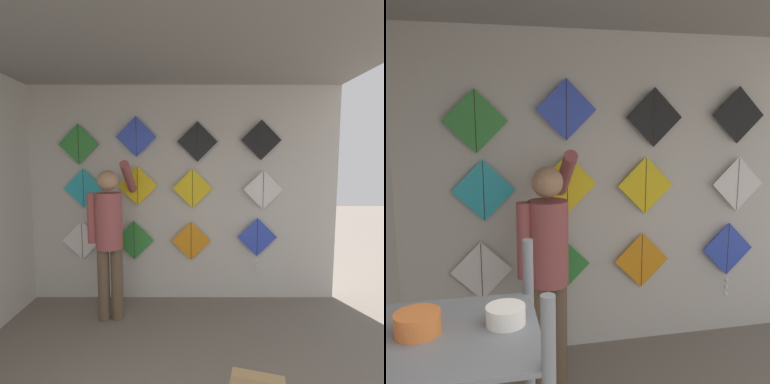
# 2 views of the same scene
# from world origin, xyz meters

# --- Properties ---
(back_panel) EXTENTS (4.41, 0.06, 2.80)m
(back_panel) POSITION_xyz_m (0.00, 3.43, 1.40)
(back_panel) COLOR beige
(back_panel) RESTS_ON ground
(ceiling_slab) EXTENTS (4.41, 4.20, 0.04)m
(ceiling_slab) POSITION_xyz_m (0.00, 1.70, 2.82)
(ceiling_slab) COLOR gray
(shopkeeper) EXTENTS (0.46, 0.67, 1.85)m
(shopkeeper) POSITION_xyz_m (-0.64, 2.85, 1.04)
(shopkeeper) COLOR brown
(shopkeeper) RESTS_ON ground
(kite_0) EXTENTS (0.51, 0.01, 0.51)m
(kite_0) POSITION_xyz_m (-1.14, 3.34, 0.80)
(kite_0) COLOR white
(kite_1) EXTENTS (0.51, 0.01, 0.51)m
(kite_1) POSITION_xyz_m (-0.45, 3.34, 0.81)
(kite_1) COLOR #338C38
(kite_2) EXTENTS (0.51, 0.01, 0.51)m
(kite_2) POSITION_xyz_m (0.29, 3.34, 0.80)
(kite_2) COLOR orange
(kite_3) EXTENTS (0.51, 0.04, 0.72)m
(kite_3) POSITION_xyz_m (1.16, 3.33, 0.80)
(kite_3) COLOR blue
(kite_4) EXTENTS (0.51, 0.01, 0.51)m
(kite_4) POSITION_xyz_m (-1.09, 3.34, 1.49)
(kite_4) COLOR #28B2C6
(kite_5) EXTENTS (0.51, 0.01, 0.51)m
(kite_5) POSITION_xyz_m (-0.40, 3.34, 1.52)
(kite_5) COLOR yellow
(kite_6) EXTENTS (0.51, 0.01, 0.51)m
(kite_6) POSITION_xyz_m (0.31, 3.34, 1.49)
(kite_6) COLOR yellow
(kite_7) EXTENTS (0.51, 0.01, 0.51)m
(kite_7) POSITION_xyz_m (1.22, 3.34, 1.47)
(kite_7) COLOR white
(kite_8) EXTENTS (0.51, 0.01, 0.51)m
(kite_8) POSITION_xyz_m (-1.14, 3.34, 2.05)
(kite_8) COLOR #338C38
(kite_9) EXTENTS (0.51, 0.01, 0.51)m
(kite_9) POSITION_xyz_m (-0.40, 3.34, 2.14)
(kite_9) COLOR blue
(kite_10) EXTENTS (0.51, 0.01, 0.51)m
(kite_10) POSITION_xyz_m (0.37, 3.34, 2.08)
(kite_10) COLOR black
(kite_11) EXTENTS (0.51, 0.01, 0.51)m
(kite_11) POSITION_xyz_m (1.18, 3.34, 2.10)
(kite_11) COLOR black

